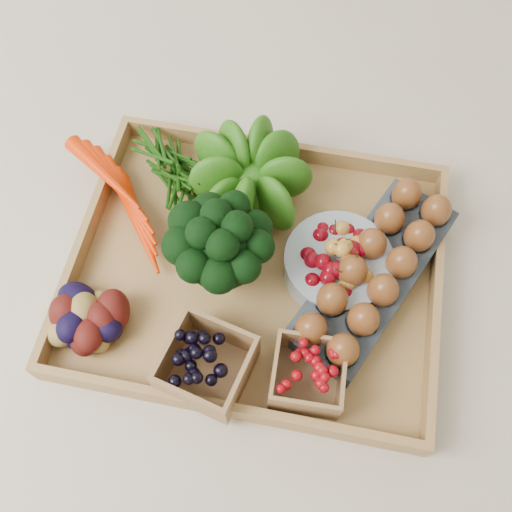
% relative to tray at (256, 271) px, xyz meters
% --- Properties ---
extents(ground, '(4.00, 4.00, 0.00)m').
position_rel_tray_xyz_m(ground, '(0.00, 0.00, -0.01)').
color(ground, beige).
rests_on(ground, ground).
extents(tray, '(0.55, 0.45, 0.01)m').
position_rel_tray_xyz_m(tray, '(0.00, 0.00, 0.00)').
color(tray, '#AA8147').
rests_on(tray, ground).
extents(carrots, '(0.19, 0.14, 0.05)m').
position_rel_tray_xyz_m(carrots, '(-0.22, 0.06, 0.03)').
color(carrots, '#F12C00').
rests_on(carrots, tray).
extents(lettuce, '(0.13, 0.13, 0.13)m').
position_rel_tray_xyz_m(lettuce, '(-0.04, 0.13, 0.07)').
color(lettuce, '#0D490B').
rests_on(lettuce, tray).
extents(broccoli, '(0.15, 0.15, 0.12)m').
position_rel_tray_xyz_m(broccoli, '(-0.04, -0.02, 0.07)').
color(broccoli, black).
rests_on(broccoli, tray).
extents(cherry_bowl, '(0.16, 0.16, 0.04)m').
position_rel_tray_xyz_m(cherry_bowl, '(0.12, 0.02, 0.03)').
color(cherry_bowl, '#8C9EA5').
rests_on(cherry_bowl, tray).
extents(egg_carton, '(0.24, 0.34, 0.04)m').
position_rel_tray_xyz_m(egg_carton, '(0.18, 0.01, 0.03)').
color(egg_carton, '#373E46').
rests_on(egg_carton, tray).
extents(potatoes, '(0.13, 0.13, 0.08)m').
position_rel_tray_xyz_m(potatoes, '(-0.22, -0.14, 0.05)').
color(potatoes, '#3F0D0A').
rests_on(potatoes, tray).
extents(punnet_blackberry, '(0.13, 0.13, 0.08)m').
position_rel_tray_xyz_m(punnet_blackberry, '(-0.03, -0.17, 0.05)').
color(punnet_blackberry, black).
rests_on(punnet_blackberry, tray).
extents(punnet_raspberry, '(0.10, 0.10, 0.07)m').
position_rel_tray_xyz_m(punnet_raspberry, '(0.10, -0.16, 0.04)').
color(punnet_raspberry, maroon).
rests_on(punnet_raspberry, tray).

